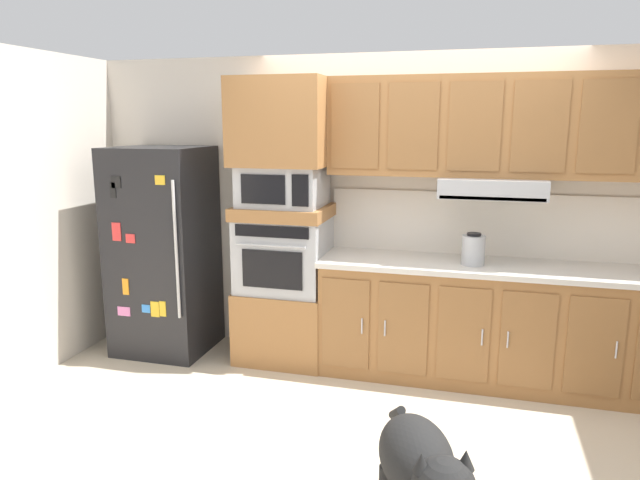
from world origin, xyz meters
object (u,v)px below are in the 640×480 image
(built_in_oven, at_px, (284,254))
(microwave, at_px, (283,186))
(refrigerator, at_px, (164,251))
(electric_kettle, at_px, (473,250))
(dog, at_px, (422,468))

(built_in_oven, bearing_deg, microwave, -0.77)
(refrigerator, distance_m, microwave, 1.22)
(built_in_oven, xyz_separation_m, microwave, (0.00, -0.00, 0.56))
(built_in_oven, height_order, microwave, microwave)
(built_in_oven, relative_size, microwave, 1.09)
(electric_kettle, xyz_separation_m, dog, (-0.17, -2.00, -0.56))
(refrigerator, bearing_deg, built_in_oven, 3.63)
(refrigerator, relative_size, electric_kettle, 7.33)
(built_in_oven, height_order, electric_kettle, built_in_oven)
(dog, bearing_deg, microwave, -169.33)
(built_in_oven, bearing_deg, electric_kettle, -1.81)
(refrigerator, relative_size, dog, 1.84)
(refrigerator, height_order, dog, refrigerator)
(refrigerator, distance_m, dog, 3.13)
(microwave, relative_size, electric_kettle, 2.68)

